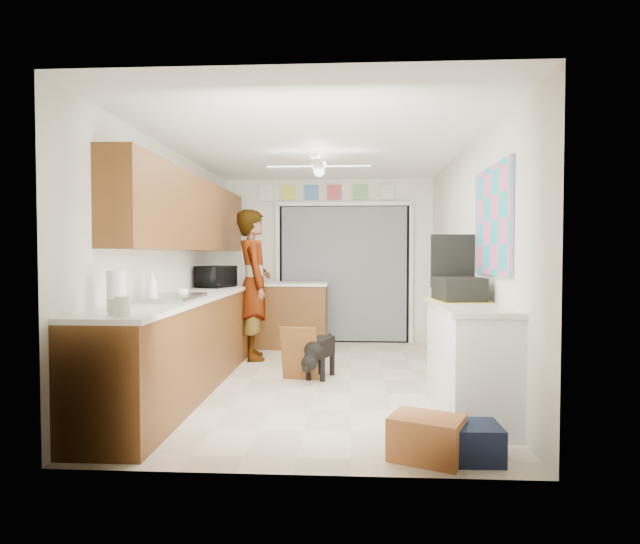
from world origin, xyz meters
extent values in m
plane|color=beige|center=(0.00, 0.00, 0.00)|extent=(5.00, 5.00, 0.00)
plane|color=white|center=(0.00, 0.00, 2.50)|extent=(5.00, 5.00, 0.00)
plane|color=white|center=(0.00, 2.50, 1.25)|extent=(3.20, 0.00, 3.20)
plane|color=white|center=(0.00, -2.50, 1.25)|extent=(3.20, 0.00, 3.20)
plane|color=white|center=(-1.60, 0.00, 1.25)|extent=(0.00, 5.00, 5.00)
plane|color=white|center=(1.60, 0.00, 1.25)|extent=(0.00, 5.00, 5.00)
cube|color=brown|center=(-1.30, 0.00, 0.45)|extent=(0.60, 4.80, 0.90)
cube|color=white|center=(-1.29, 0.00, 0.92)|extent=(0.62, 4.80, 0.04)
cube|color=brown|center=(-1.44, 0.20, 1.80)|extent=(0.32, 4.00, 0.80)
cube|color=silver|center=(-1.29, -1.00, 0.95)|extent=(0.50, 0.76, 0.06)
cylinder|color=silver|center=(-1.48, -1.00, 1.05)|extent=(0.03, 0.03, 0.22)
cube|color=brown|center=(-0.50, 2.00, 0.45)|extent=(1.00, 0.60, 0.90)
cube|color=white|center=(-0.50, 2.00, 0.92)|extent=(1.04, 0.64, 0.04)
cube|color=black|center=(0.25, 2.47, 1.05)|extent=(2.00, 0.06, 2.10)
cube|color=gray|center=(0.25, 2.43, 1.05)|extent=(1.90, 0.03, 2.05)
cube|color=white|center=(-0.77, 2.44, 1.05)|extent=(0.06, 0.04, 2.10)
cube|color=white|center=(1.27, 2.44, 1.05)|extent=(0.06, 0.04, 2.10)
cube|color=white|center=(0.25, 2.44, 2.12)|extent=(2.10, 0.04, 0.06)
cube|color=#C4D446|center=(-0.60, 2.47, 2.30)|extent=(0.22, 0.02, 0.22)
cube|color=#467DBB|center=(-0.25, 2.47, 2.30)|extent=(0.22, 0.02, 0.22)
cube|color=#C1484F|center=(0.10, 2.47, 2.30)|extent=(0.22, 0.02, 0.22)
cube|color=#74B266|center=(0.50, 2.47, 2.30)|extent=(0.22, 0.02, 0.22)
cube|color=silver|center=(0.90, 2.47, 2.30)|extent=(0.22, 0.02, 0.22)
cube|color=silver|center=(-0.95, 2.47, 2.30)|extent=(0.22, 0.02, 0.26)
cube|color=white|center=(1.35, -1.20, 0.45)|extent=(0.50, 1.40, 0.90)
cube|color=white|center=(1.34, -1.20, 0.92)|extent=(0.54, 1.44, 0.04)
cube|color=#F35992|center=(1.58, -1.00, 1.65)|extent=(0.03, 1.15, 0.95)
cube|color=white|center=(0.00, 0.20, 2.32)|extent=(1.14, 1.14, 0.24)
imported|color=black|center=(-1.32, 0.83, 1.07)|extent=(0.46, 0.56, 0.27)
imported|color=silver|center=(-1.40, -1.12, 1.08)|extent=(0.12, 0.12, 0.27)
imported|color=white|center=(-1.26, -0.72, 0.98)|extent=(0.11, 0.11, 0.09)
cylinder|color=silver|center=(-1.17, -2.25, 1.01)|extent=(0.13, 0.13, 0.14)
cylinder|color=silver|center=(-1.27, -2.16, 1.00)|extent=(0.09, 0.09, 0.11)
cylinder|color=white|center=(-1.37, -1.91, 1.09)|extent=(0.18, 0.18, 0.30)
cube|color=black|center=(1.32, -0.89, 1.04)|extent=(0.42, 0.53, 0.21)
cube|color=yellow|center=(1.32, -0.89, 0.93)|extent=(0.50, 0.63, 0.02)
cube|color=black|center=(1.32, -0.60, 1.29)|extent=(0.42, 0.08, 0.50)
cube|color=#BE6A3B|center=(0.86, -2.20, 0.14)|extent=(0.56, 0.50, 0.29)
cube|color=#161E37|center=(1.14, -2.20, 0.12)|extent=(0.40, 0.34, 0.24)
cube|color=brown|center=(-0.19, -0.07, 0.30)|extent=(0.41, 0.21, 0.58)
imported|color=white|center=(-0.90, 1.09, 0.96)|extent=(0.65, 0.81, 1.93)
cube|color=black|center=(0.03, 0.08, 0.25)|extent=(0.44, 0.68, 0.49)
camera|label=1|loc=(0.35, -5.73, 1.36)|focal=30.00mm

